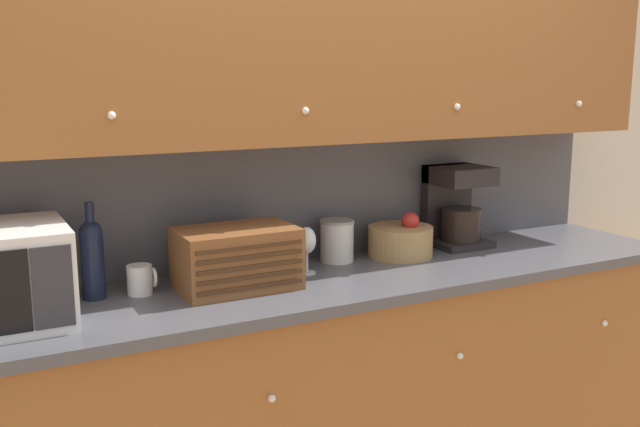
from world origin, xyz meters
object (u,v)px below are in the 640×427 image
mug (141,280)px  fruit_basket (401,240)px  storage_canister (337,241)px  wine_bottle (92,256)px  coffee_maker (456,206)px  wine_glass (307,242)px  bread_box (237,258)px

mug → fruit_basket: 1.11m
storage_canister → wine_bottle: bearing=-177.0°
coffee_maker → fruit_basket: bearing=-170.7°
wine_glass → storage_canister: size_ratio=1.06×
wine_glass → fruit_basket: bearing=7.2°
wine_bottle → wine_glass: bearing=-4.2°
wine_glass → bread_box: bearing=-169.9°
wine_bottle → mug: bearing=-8.9°
storage_canister → wine_glass: bearing=-150.4°
wine_bottle → fruit_basket: bearing=0.1°
mug → bread_box: size_ratio=0.25×
coffee_maker → wine_bottle: bearing=-178.0°
mug → coffee_maker: bearing=3.2°
wine_glass → fruit_basket: 0.48m
wine_bottle → wine_glass: wine_bottle is taller
mug → wine_glass: wine_glass is taller
wine_glass → fruit_basket: size_ratio=0.67×
wine_glass → mug: bearing=176.9°
wine_bottle → fruit_basket: size_ratio=1.23×
wine_glass → storage_canister: bearing=29.6°
storage_canister → bread_box: bearing=-161.8°
wine_bottle → storage_canister: (0.98, 0.05, -0.06)m
bread_box → coffee_maker: size_ratio=1.17×
bread_box → storage_canister: size_ratio=2.42×
bread_box → fruit_basket: size_ratio=1.53×
bread_box → coffee_maker: bearing=8.7°
mug → fruit_basket: fruit_basket is taller
mug → fruit_basket: (1.11, 0.03, 0.02)m
mug → storage_canister: (0.83, 0.08, 0.03)m
fruit_basket → coffee_maker: size_ratio=0.76×
bread_box → fruit_basket: 0.80m
storage_canister → coffee_maker: bearing=0.5°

